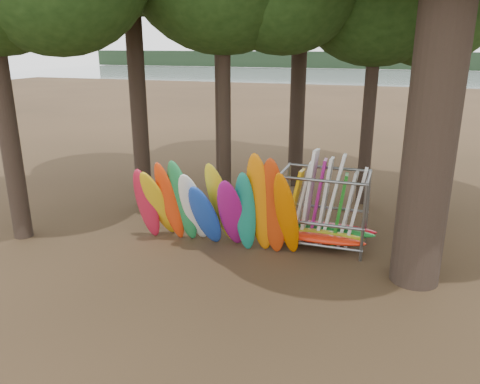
% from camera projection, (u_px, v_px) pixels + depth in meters
% --- Properties ---
extents(ground, '(120.00, 120.00, 0.00)m').
position_uv_depth(ground, '(247.00, 255.00, 13.55)').
color(ground, '#47331E').
rests_on(ground, ground).
extents(lake, '(160.00, 160.00, 0.00)m').
position_uv_depth(lake, '(374.00, 86.00, 67.70)').
color(lake, gray).
rests_on(lake, ground).
extents(far_shore, '(160.00, 4.00, 4.00)m').
position_uv_depth(far_shore, '(388.00, 61.00, 112.23)').
color(far_shore, black).
rests_on(far_shore, ground).
extents(kayak_row, '(5.14, 2.11, 3.28)m').
position_uv_depth(kayak_row, '(214.00, 208.00, 13.50)').
color(kayak_row, '#B01832').
rests_on(kayak_row, ground).
extents(storage_rack, '(3.19, 1.52, 2.93)m').
position_uv_depth(storage_rack, '(323.00, 212.00, 13.95)').
color(storage_rack, slate).
rests_on(storage_rack, ground).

